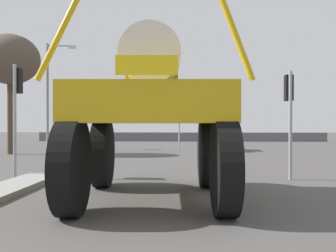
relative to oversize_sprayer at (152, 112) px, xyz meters
The scene contains 10 objects.
ground_plane 11.08m from the oversize_sprayer, 88.62° to the left, with size 120.00×120.00×0.00m, color #4C4947.
oversize_sprayer is the anchor object (origin of this frame).
sedan_ahead 17.44m from the oversize_sprayer, 79.95° to the left, with size 1.91×4.12×1.52m.
traffic_signal_near_left 6.06m from the oversize_sprayer, 143.63° to the left, with size 0.24×0.54×3.75m.
traffic_signal_near_right 5.48m from the oversize_sprayer, 40.87° to the left, with size 0.24×0.54×3.47m.
traffic_signal_far_left 17.85m from the oversize_sprayer, 88.95° to the left, with size 0.24×0.55×3.28m.
traffic_signal_far_right 18.88m from the oversize_sprayer, 109.00° to the left, with size 0.24×0.55×4.05m.
streetlight_far_left 17.80m from the oversize_sprayer, 117.10° to the left, with size 1.98×0.24×7.02m.
bare_tree_left 16.58m from the oversize_sprayer, 125.89° to the left, with size 3.45×3.45×7.03m.
roadside_barrier 30.30m from the oversize_sprayer, 89.50° to the left, with size 29.20×0.24×0.90m, color #59595B.
Camera 1 is at (0.54, -2.00, 1.79)m, focal length 41.45 mm.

